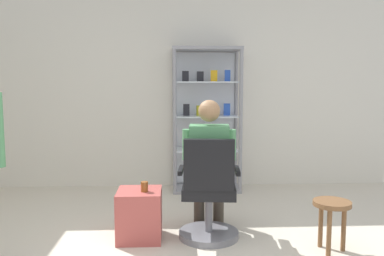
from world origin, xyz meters
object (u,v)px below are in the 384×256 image
Objects in this scene: seated_shopkeeper at (209,160)px; wooden_stool at (332,211)px; display_cabinet_main at (206,118)px; storage_crate at (140,215)px; office_chair at (209,198)px; tea_glass at (144,187)px.

wooden_stool is at bearing -24.83° from seated_shopkeeper.
wooden_stool is (0.91, -2.11, -0.61)m from display_cabinet_main.
storage_crate reaches higher than wooden_stool.
display_cabinet_main is at bearing 86.18° from office_chair.
storage_crate is 1.04× the size of wooden_stool.
storage_crate is 5.00× the size of tea_glass.
seated_shopkeeper is 0.82m from storage_crate.
office_chair is 0.60m from tea_glass.
seated_shopkeeper is 2.81× the size of storage_crate.
tea_glass reaches higher than storage_crate.
display_cabinet_main is at bearing 113.27° from wooden_stool.
seated_shopkeeper is at bearing 84.83° from office_chair.
tea_glass is (-0.60, -0.15, -0.21)m from seated_shopkeeper.
office_chair is at bearing -93.82° from display_cabinet_main.
office_chair reaches higher than tea_glass.
office_chair is 10.44× the size of tea_glass.
wooden_stool is at bearing -12.14° from storage_crate.
display_cabinet_main is 1.47× the size of seated_shopkeeper.
storage_crate is at bearing 167.86° from wooden_stool.
tea_glass is (-0.59, 0.01, 0.11)m from office_chair.
display_cabinet_main is at bearing 68.46° from tea_glass.
display_cabinet_main is 20.67× the size of tea_glass.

